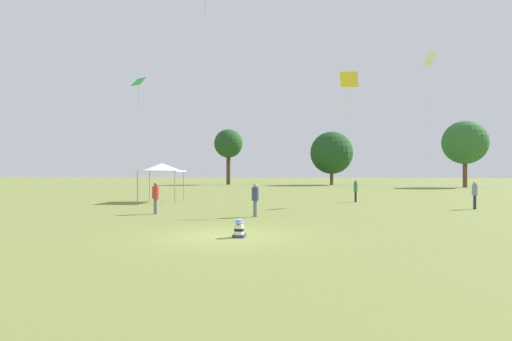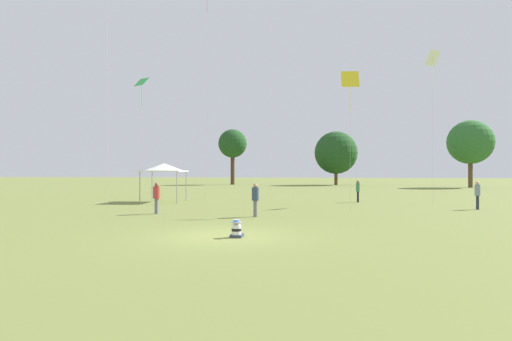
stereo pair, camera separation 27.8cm
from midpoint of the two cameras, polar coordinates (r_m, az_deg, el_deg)
ground_plane at (r=13.95m, az=-5.11°, el=-9.33°), size 300.00×300.00×0.00m
seated_toddler at (r=13.64m, az=-3.03°, el=-8.45°), size 0.40×0.51×0.61m
person_standing_0 at (r=27.02m, az=28.52°, el=-2.73°), size 0.40×0.40×1.68m
person_standing_1 at (r=19.73m, az=-0.52°, el=-3.79°), size 0.48×0.48×1.65m
person_standing_2 at (r=21.73m, az=-14.49°, el=-3.46°), size 0.42×0.42×1.66m
person_standing_3 at (r=30.13m, az=13.79°, el=-2.57°), size 0.39×0.39×1.61m
canopy_tent at (r=30.31m, az=-13.58°, el=0.40°), size 3.29×3.29×2.87m
kite_0 at (r=23.14m, az=12.82°, el=12.12°), size 1.01×0.46×7.81m
kite_1 at (r=32.51m, az=23.34°, el=13.97°), size 1.20×1.14×10.95m
kite_4 at (r=35.56m, az=-16.62°, el=11.65°), size 1.28×1.11×10.19m
distant_tree_0 at (r=65.25m, az=27.58°, el=3.57°), size 6.30×6.30×9.69m
distant_tree_1 at (r=70.16m, az=10.64°, el=2.51°), size 7.34×7.34×9.26m
distant_tree_2 at (r=71.41m, az=-4.08°, el=3.80°), size 5.08×5.08×9.89m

